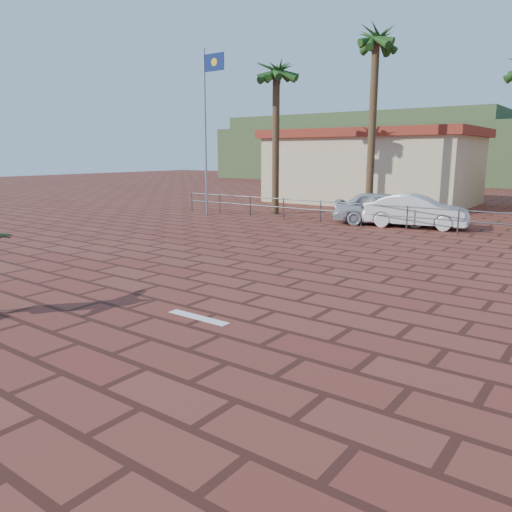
{
  "coord_description": "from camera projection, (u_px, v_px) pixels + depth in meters",
  "views": [
    {
      "loc": [
        7.0,
        -7.89,
        3.09
      ],
      "look_at": [
        0.43,
        1.04,
        0.8
      ],
      "focal_mm": 35.0,
      "sensor_mm": 36.0,
      "label": 1
    }
  ],
  "objects": [
    {
      "name": "flagpole",
      "position": [
        207.0,
        121.0,
        24.38
      ],
      "size": [
        1.3,
        0.1,
        8.0
      ],
      "color": "gray",
      "rests_on": "ground"
    },
    {
      "name": "paint_stripe",
      "position": [
        198.0,
        317.0,
        9.56
      ],
      "size": [
        1.4,
        0.22,
        0.01
      ],
      "primitive_type": "cube",
      "color": "white",
      "rests_on": "ground"
    },
    {
      "name": "car_silver",
      "position": [
        384.0,
        208.0,
        21.84
      ],
      "size": [
        4.62,
        3.0,
        1.46
      ],
      "primitive_type": "imported",
      "rotation": [
        0.0,
        0.0,
        1.89
      ],
      "color": "#B4B6BB",
      "rests_on": "ground"
    },
    {
      "name": "hill_back",
      "position": [
        364.0,
        146.0,
        67.04
      ],
      "size": [
        35.0,
        14.0,
        8.0
      ],
      "primitive_type": "cube",
      "color": "#384C28",
      "rests_on": "ground"
    },
    {
      "name": "building_west",
      "position": [
        371.0,
        166.0,
        31.28
      ],
      "size": [
        12.6,
        7.6,
        4.5
      ],
      "color": "beige",
      "rests_on": "ground"
    },
    {
      "name": "palm_far_left",
      "position": [
        276.0,
        76.0,
        24.53
      ],
      "size": [
        2.4,
        2.4,
        8.25
      ],
      "color": "brown",
      "rests_on": "ground"
    },
    {
      "name": "ground",
      "position": [
        212.0,
        297.0,
        10.91
      ],
      "size": [
        120.0,
        120.0,
        0.0
      ],
      "primitive_type": "plane",
      "color": "brown",
      "rests_on": "ground"
    },
    {
      "name": "car_white",
      "position": [
        416.0,
        211.0,
        21.02
      ],
      "size": [
        4.4,
        2.18,
        1.39
      ],
      "primitive_type": "imported",
      "rotation": [
        0.0,
        0.0,
        1.74
      ],
      "color": "silver",
      "rests_on": "ground"
    },
    {
      "name": "guardrail",
      "position": [
        407.0,
        214.0,
        20.24
      ],
      "size": [
        24.06,
        0.06,
        1.0
      ],
      "color": "#47494F",
      "rests_on": "ground"
    },
    {
      "name": "palm_left",
      "position": [
        376.0,
        45.0,
        22.87
      ],
      "size": [
        2.4,
        2.4,
        9.45
      ],
      "color": "brown",
      "rests_on": "ground"
    }
  ]
}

